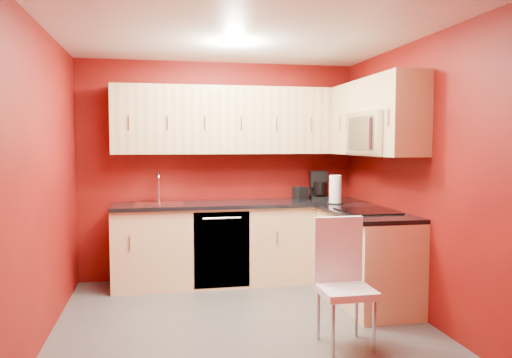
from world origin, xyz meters
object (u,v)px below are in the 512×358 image
object	(u,v)px
coffee_maker	(319,185)
dining_chair	(346,284)
sink	(159,201)
paper_towel	(335,190)
microwave	(380,134)
napkin_holder	(300,193)

from	to	relation	value
coffee_maker	dining_chair	bearing A→B (deg)	-95.57
sink	coffee_maker	bearing A→B (deg)	3.37
paper_towel	dining_chair	bearing A→B (deg)	-107.15
microwave	coffee_maker	size ratio (longest dim) A/B	2.33
coffee_maker	paper_towel	xyz separation A→B (m)	(0.03, -0.47, -0.01)
sink	napkin_holder	bearing A→B (deg)	3.96
sink	napkin_holder	size ratio (longest dim) A/B	3.49
coffee_maker	sink	bearing A→B (deg)	-169.53
sink	napkin_holder	distance (m)	1.64
coffee_maker	dining_chair	distance (m)	2.18
microwave	coffee_maker	world-z (taller)	microwave
microwave	paper_towel	world-z (taller)	microwave
microwave	dining_chair	bearing A→B (deg)	-126.44
coffee_maker	napkin_holder	xyz separation A→B (m)	(-0.23, 0.00, -0.09)
napkin_holder	dining_chair	xyz separation A→B (m)	(-0.23, -2.06, -0.49)
coffee_maker	napkin_holder	world-z (taller)	coffee_maker
sink	paper_towel	xyz separation A→B (m)	(1.89, -0.36, 0.12)
paper_towel	dining_chair	world-z (taller)	paper_towel
microwave	napkin_holder	size ratio (longest dim) A/B	5.11
napkin_holder	paper_towel	size ratio (longest dim) A/B	0.48
sink	dining_chair	bearing A→B (deg)	-54.23
microwave	sink	world-z (taller)	microwave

